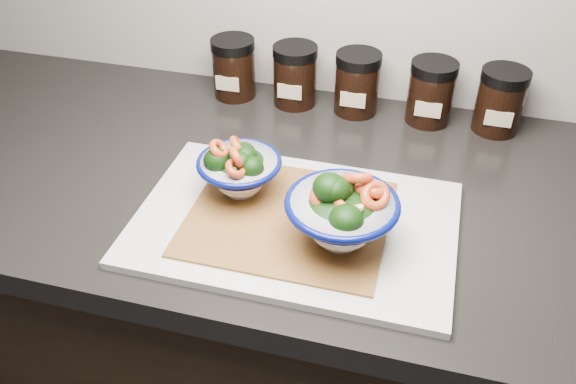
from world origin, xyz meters
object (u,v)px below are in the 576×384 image
(spice_jar_b, at_px, (295,75))
(spice_jar_d, at_px, (431,92))
(spice_jar_e, at_px, (500,101))
(cutting_board, at_px, (295,223))
(spice_jar_a, at_px, (234,68))
(bowl_left, at_px, (239,170))
(spice_jar_c, at_px, (357,83))
(bowl_right, at_px, (342,213))

(spice_jar_b, height_order, spice_jar_d, same)
(spice_jar_b, distance_m, spice_jar_e, 0.36)
(cutting_board, xyz_separation_m, spice_jar_a, (-0.21, 0.35, 0.05))
(bowl_left, distance_m, spice_jar_a, 0.33)
(spice_jar_b, height_order, spice_jar_c, same)
(spice_jar_d, bearing_deg, spice_jar_c, 180.00)
(spice_jar_e, bearing_deg, spice_jar_a, 180.00)
(spice_jar_e, bearing_deg, spice_jar_d, 180.00)
(bowl_right, relative_size, spice_jar_e, 1.34)
(spice_jar_c, relative_size, spice_jar_d, 1.00)
(spice_jar_d, bearing_deg, bowl_right, -102.72)
(cutting_board, relative_size, spice_jar_a, 3.98)
(cutting_board, relative_size, bowl_right, 2.98)
(cutting_board, relative_size, spice_jar_b, 3.98)
(spice_jar_c, distance_m, spice_jar_d, 0.13)
(bowl_left, distance_m, bowl_right, 0.18)
(cutting_board, bearing_deg, spice_jar_e, 51.86)
(bowl_left, bearing_deg, spice_jar_c, 69.09)
(cutting_board, bearing_deg, bowl_right, -23.27)
(spice_jar_e, bearing_deg, spice_jar_b, 180.00)
(bowl_left, bearing_deg, cutting_board, -21.82)
(bowl_right, distance_m, spice_jar_a, 0.47)
(spice_jar_c, bearing_deg, spice_jar_b, 180.00)
(spice_jar_c, xyz_separation_m, spice_jar_e, (0.25, 0.00, 0.00))
(cutting_board, relative_size, spice_jar_e, 3.98)
(cutting_board, distance_m, bowl_left, 0.11)
(spice_jar_d, bearing_deg, spice_jar_a, 180.00)
(bowl_left, xyz_separation_m, spice_jar_b, (0.00, 0.31, 0.00))
(bowl_left, height_order, bowl_right, bowl_right)
(cutting_board, bearing_deg, spice_jar_a, 121.10)
(spice_jar_b, bearing_deg, spice_jar_d, 0.00)
(spice_jar_b, bearing_deg, spice_jar_a, 180.00)
(spice_jar_b, relative_size, spice_jar_c, 1.00)
(spice_jar_b, distance_m, spice_jar_d, 0.25)
(bowl_left, bearing_deg, spice_jar_d, 51.18)
(bowl_left, height_order, spice_jar_a, bowl_left)
(bowl_left, height_order, spice_jar_b, bowl_left)
(spice_jar_a, distance_m, spice_jar_e, 0.48)
(bowl_right, distance_m, spice_jar_b, 0.41)
(bowl_right, bearing_deg, bowl_left, 157.55)
(spice_jar_d, xyz_separation_m, spice_jar_e, (0.12, 0.00, 0.00))
(bowl_left, height_order, spice_jar_e, bowl_left)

